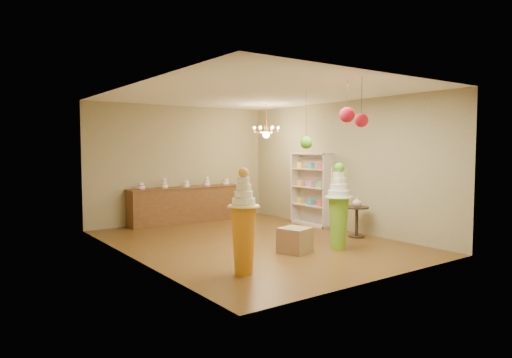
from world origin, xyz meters
TOP-DOWN VIEW (x-y plane):
  - floor at (0.00, 0.00)m, footprint 6.50×6.50m
  - ceiling at (0.00, 0.00)m, footprint 6.50×6.50m
  - wall_back at (0.00, 3.25)m, footprint 5.00×0.04m
  - wall_front at (0.00, -3.25)m, footprint 5.00×0.04m
  - wall_left at (-2.50, 0.00)m, footprint 0.04×6.50m
  - wall_right at (2.50, 0.00)m, footprint 0.04×6.50m
  - pedestal_green at (0.94, -1.47)m, footprint 0.65×0.65m
  - pedestal_orange at (-1.48, -1.83)m, footprint 0.56×0.56m
  - burlap_riser at (0.09, -1.20)m, footprint 0.63×0.63m
  - sideboard at (0.00, 2.97)m, footprint 3.04×0.54m
  - shelving_unit at (2.34, 0.80)m, footprint 0.33×1.20m
  - round_table at (2.10, -0.89)m, footprint 0.54×0.54m
  - vase at (2.10, -0.89)m, footprint 0.23×0.23m
  - pom_red_left at (0.15, -2.39)m, footprint 0.25×0.25m
  - pom_green_mid at (0.38, -1.17)m, footprint 0.23×0.23m
  - pom_red_right at (0.03, -2.80)m, footprint 0.21×0.21m
  - chandelier at (1.53, 1.59)m, footprint 0.89×0.89m

SIDE VIEW (x-z plane):
  - floor at x=0.00m, z-range 0.00..0.00m
  - burlap_riser at x=0.09m, z-range 0.00..0.46m
  - round_table at x=2.10m, z-range 0.10..0.76m
  - sideboard at x=0.00m, z-range -0.10..1.06m
  - pedestal_orange at x=-1.48m, z-range -0.16..1.48m
  - pedestal_green at x=0.94m, z-range -0.11..1.53m
  - vase at x=2.10m, z-range 0.66..0.87m
  - shelving_unit at x=2.34m, z-range 0.00..1.80m
  - wall_back at x=0.00m, z-range 0.00..3.00m
  - wall_front at x=0.00m, z-range 0.00..3.00m
  - wall_left at x=-2.50m, z-range 0.00..3.00m
  - wall_right at x=2.50m, z-range 0.00..3.00m
  - pom_green_mid at x=0.38m, z-range 1.47..2.57m
  - chandelier at x=1.53m, z-range 1.88..2.73m
  - pom_red_right at x=0.03m, z-range 1.96..2.72m
  - pom_red_left at x=0.15m, z-range 2.12..2.79m
  - ceiling at x=0.00m, z-range 3.00..3.00m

